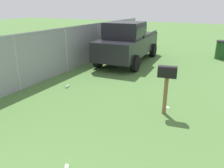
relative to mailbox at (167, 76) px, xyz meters
name	(u,v)px	position (x,y,z in m)	size (l,w,h in m)	color
mailbox	(167,76)	(0.00, 0.00, 0.00)	(0.27, 0.52, 1.38)	brown
pickup_truck	(127,41)	(4.93, 3.30, -0.01)	(5.23, 2.38, 2.09)	black
trash_bin	(221,50)	(8.05, -1.06, -0.59)	(0.64, 0.64, 1.02)	#1E4C1E
fence_section	(66,48)	(2.13, 5.04, -0.05)	(16.27, 0.07, 1.97)	#9EA3A8
litter_bottle_midfield_b	(67,86)	(0.42, 3.72, -1.07)	(0.07, 0.07, 0.22)	#B2D8BF
litter_cup_near_hydrant	(67,167)	(-3.06, 1.00, -1.07)	(0.08, 0.08, 0.10)	white
litter_wrapper_midfield_a	(168,107)	(0.42, 0.00, -1.10)	(0.12, 0.08, 0.01)	silver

